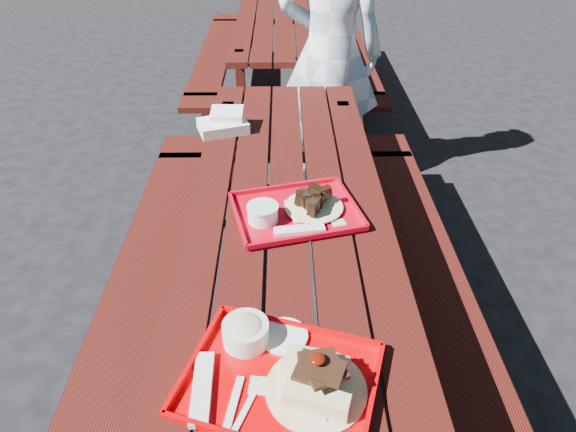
{
  "coord_description": "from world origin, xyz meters",
  "views": [
    {
      "loc": [
        -0.02,
        -1.56,
        1.82
      ],
      "look_at": [
        0.0,
        -0.15,
        0.82
      ],
      "focal_mm": 32.0,
      "sensor_mm": 36.0,
      "label": 1
    }
  ],
  "objects_px": {
    "near_tray": "(282,367)",
    "picnic_table_far": "(284,37)",
    "far_tray": "(294,211)",
    "picnic_table_near": "(288,248)",
    "person": "(330,53)"
  },
  "relations": [
    {
      "from": "picnic_table_near",
      "to": "near_tray",
      "type": "height_order",
      "value": "near_tray"
    },
    {
      "from": "picnic_table_far",
      "to": "far_tray",
      "type": "height_order",
      "value": "far_tray"
    },
    {
      "from": "far_tray",
      "to": "person",
      "type": "xyz_separation_m",
      "value": [
        0.24,
        1.51,
        0.08
      ]
    },
    {
      "from": "near_tray",
      "to": "person",
      "type": "xyz_separation_m",
      "value": [
        0.29,
        2.21,
        0.06
      ]
    },
    {
      "from": "picnic_table_far",
      "to": "near_tray",
      "type": "bearing_deg",
      "value": -90.34
    },
    {
      "from": "near_tray",
      "to": "person",
      "type": "distance_m",
      "value": 2.23
    },
    {
      "from": "near_tray",
      "to": "far_tray",
      "type": "xyz_separation_m",
      "value": [
        0.05,
        0.69,
        -0.01
      ]
    },
    {
      "from": "near_tray",
      "to": "picnic_table_far",
      "type": "bearing_deg",
      "value": 89.66
    },
    {
      "from": "picnic_table_near",
      "to": "far_tray",
      "type": "relative_size",
      "value": 4.77
    },
    {
      "from": "picnic_table_far",
      "to": "far_tray",
      "type": "relative_size",
      "value": 4.77
    },
    {
      "from": "near_tray",
      "to": "person",
      "type": "height_order",
      "value": "person"
    },
    {
      "from": "near_tray",
      "to": "far_tray",
      "type": "distance_m",
      "value": 0.69
    },
    {
      "from": "picnic_table_near",
      "to": "near_tray",
      "type": "distance_m",
      "value": 0.78
    },
    {
      "from": "picnic_table_far",
      "to": "person",
      "type": "height_order",
      "value": "person"
    },
    {
      "from": "picnic_table_near",
      "to": "near_tray",
      "type": "relative_size",
      "value": 4.38
    }
  ]
}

